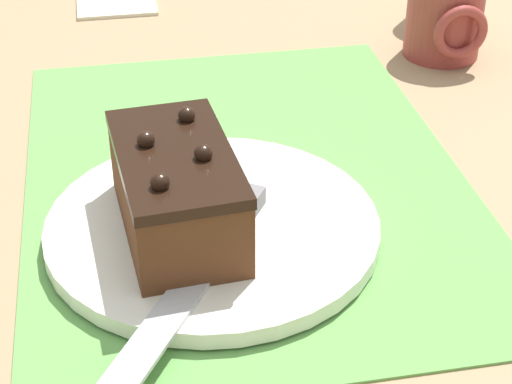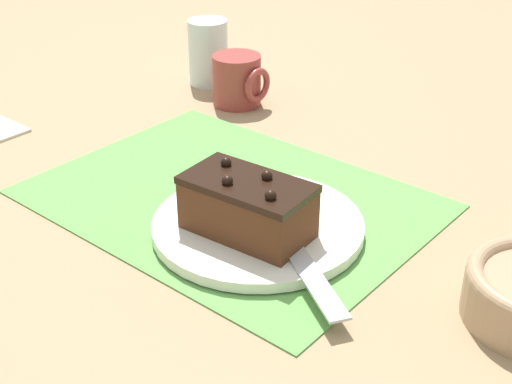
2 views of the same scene
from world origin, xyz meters
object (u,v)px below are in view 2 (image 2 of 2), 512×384
serving_knife (285,232)px  coffee_mug (238,80)px  cake_plate (258,226)px  chocolate_cake (248,206)px  drinking_glass (208,52)px

serving_knife → coffee_mug: size_ratio=2.33×
cake_plate → chocolate_cake: (0.01, -0.02, 0.04)m
cake_plate → serving_knife: serving_knife is taller
drinking_glass → coffee_mug: (0.10, -0.04, -0.01)m
serving_knife → coffee_mug: coffee_mug is taller
drinking_glass → serving_knife: bearing=-37.7°
serving_knife → drinking_glass: bearing=-95.5°
cake_plate → coffee_mug: bearing=134.6°
cake_plate → coffee_mug: 0.38m
chocolate_cake → serving_knife: bearing=26.0°
cake_plate → drinking_glass: size_ratio=2.18×
chocolate_cake → serving_knife: 0.05m
cake_plate → drinking_glass: bearing=139.8°
coffee_mug → chocolate_cake: bearing=-47.2°
serving_knife → drinking_glass: drinking_glass is taller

